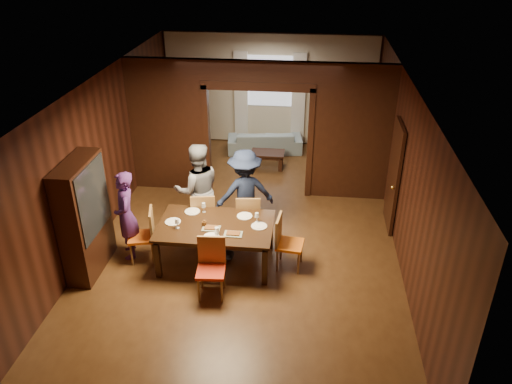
# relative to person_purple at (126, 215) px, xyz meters

# --- Properties ---
(floor) EXTENTS (9.00, 9.00, 0.00)m
(floor) POSITION_rel_person_purple_xyz_m (2.01, 1.05, -0.81)
(floor) COLOR #492B14
(floor) RESTS_ON ground
(ceiling) EXTENTS (5.50, 9.00, 0.02)m
(ceiling) POSITION_rel_person_purple_xyz_m (2.01, 1.05, 2.09)
(ceiling) COLOR silver
(ceiling) RESTS_ON room_walls
(room_walls) EXTENTS (5.52, 9.01, 2.90)m
(room_walls) POSITION_rel_person_purple_xyz_m (2.01, 2.94, 0.70)
(room_walls) COLOR black
(room_walls) RESTS_ON floor
(person_purple) EXTENTS (0.58, 0.69, 1.62)m
(person_purple) POSITION_rel_person_purple_xyz_m (0.00, 0.00, 0.00)
(person_purple) COLOR #492161
(person_purple) RESTS_ON floor
(person_grey) EXTENTS (1.07, 0.97, 1.81)m
(person_grey) POSITION_rel_person_purple_xyz_m (1.07, 0.89, 0.10)
(person_grey) COLOR slate
(person_grey) RESTS_ON floor
(person_navy) EXTENTS (1.25, 0.97, 1.70)m
(person_navy) POSITION_rel_person_purple_xyz_m (1.95, 0.97, 0.04)
(person_navy) COLOR #161E37
(person_navy) RESTS_ON floor
(sofa) EXTENTS (1.99, 0.99, 0.56)m
(sofa) POSITION_rel_person_purple_xyz_m (1.94, 4.90, -0.53)
(sofa) COLOR #8AA4B5
(sofa) RESTS_ON floor
(serving_bowl) EXTENTS (0.29, 0.29, 0.07)m
(serving_bowl) POSITION_rel_person_purple_xyz_m (1.71, 0.07, -0.01)
(serving_bowl) COLOR black
(serving_bowl) RESTS_ON dining_table
(dining_table) EXTENTS (1.95, 1.21, 0.76)m
(dining_table) POSITION_rel_person_purple_xyz_m (1.58, -0.05, -0.43)
(dining_table) COLOR black
(dining_table) RESTS_ON floor
(coffee_table) EXTENTS (0.80, 0.50, 0.40)m
(coffee_table) POSITION_rel_person_purple_xyz_m (2.11, 3.92, -0.61)
(coffee_table) COLOR black
(coffee_table) RESTS_ON floor
(chair_left) EXTENTS (0.53, 0.53, 0.97)m
(chair_left) POSITION_rel_person_purple_xyz_m (0.27, -0.10, -0.32)
(chair_left) COLOR #DC5B14
(chair_left) RESTS_ON floor
(chair_right) EXTENTS (0.49, 0.49, 0.97)m
(chair_right) POSITION_rel_person_purple_xyz_m (2.84, -0.05, -0.32)
(chair_right) COLOR orange
(chair_right) RESTS_ON floor
(chair_far_l) EXTENTS (0.51, 0.51, 0.97)m
(chair_far_l) POSITION_rel_person_purple_xyz_m (1.20, 0.72, -0.32)
(chair_far_l) COLOR #D64214
(chair_far_l) RESTS_ON floor
(chair_far_r) EXTENTS (0.49, 0.49, 0.97)m
(chair_far_r) POSITION_rel_person_purple_xyz_m (2.04, 0.74, -0.32)
(chair_far_r) COLOR red
(chair_far_r) RESTS_ON floor
(chair_near) EXTENTS (0.47, 0.47, 0.97)m
(chair_near) POSITION_rel_person_purple_xyz_m (1.65, -0.93, -0.32)
(chair_near) COLOR red
(chair_near) RESTS_ON floor
(hutch) EXTENTS (0.40, 1.20, 2.00)m
(hutch) POSITION_rel_person_purple_xyz_m (-0.52, -0.45, 0.19)
(hutch) COLOR black
(hutch) RESTS_ON floor
(door_right) EXTENTS (0.06, 0.90, 2.10)m
(door_right) POSITION_rel_person_purple_xyz_m (4.71, 1.55, 0.24)
(door_right) COLOR black
(door_right) RESTS_ON floor
(window_far) EXTENTS (1.20, 0.03, 1.30)m
(window_far) POSITION_rel_person_purple_xyz_m (2.01, 5.49, 0.89)
(window_far) COLOR silver
(window_far) RESTS_ON back_wall
(curtain_left) EXTENTS (0.35, 0.06, 2.40)m
(curtain_left) POSITION_rel_person_purple_xyz_m (1.26, 5.45, 0.44)
(curtain_left) COLOR white
(curtain_left) RESTS_ON back_wall
(curtain_right) EXTENTS (0.35, 0.06, 2.40)m
(curtain_right) POSITION_rel_person_purple_xyz_m (2.76, 5.45, 0.44)
(curtain_right) COLOR white
(curtain_right) RESTS_ON back_wall
(plate_left) EXTENTS (0.27, 0.27, 0.01)m
(plate_left) POSITION_rel_person_purple_xyz_m (0.84, -0.05, -0.04)
(plate_left) COLOR white
(plate_left) RESTS_ON dining_table
(plate_far_l) EXTENTS (0.27, 0.27, 0.01)m
(plate_far_l) POSITION_rel_person_purple_xyz_m (1.09, 0.33, -0.04)
(plate_far_l) COLOR silver
(plate_far_l) RESTS_ON dining_table
(plate_far_r) EXTENTS (0.27, 0.27, 0.01)m
(plate_far_r) POSITION_rel_person_purple_xyz_m (2.03, 0.28, -0.04)
(plate_far_r) COLOR white
(plate_far_r) RESTS_ON dining_table
(plate_right) EXTENTS (0.27, 0.27, 0.01)m
(plate_right) POSITION_rel_person_purple_xyz_m (2.31, -0.02, -0.04)
(plate_right) COLOR silver
(plate_right) RESTS_ON dining_table
(plate_near) EXTENTS (0.27, 0.27, 0.01)m
(plate_near) POSITION_rel_person_purple_xyz_m (1.58, -0.44, -0.04)
(plate_near) COLOR white
(plate_near) RESTS_ON dining_table
(platter_a) EXTENTS (0.30, 0.20, 0.04)m
(platter_a) POSITION_rel_person_purple_xyz_m (1.53, -0.19, -0.03)
(platter_a) COLOR gray
(platter_a) RESTS_ON dining_table
(platter_b) EXTENTS (0.30, 0.20, 0.04)m
(platter_b) POSITION_rel_person_purple_xyz_m (1.92, -0.32, -0.03)
(platter_b) COLOR gray
(platter_b) RESTS_ON dining_table
(wineglass_left) EXTENTS (0.08, 0.08, 0.18)m
(wineglass_left) POSITION_rel_person_purple_xyz_m (0.96, -0.22, 0.04)
(wineglass_left) COLOR silver
(wineglass_left) RESTS_ON dining_table
(wineglass_far) EXTENTS (0.08, 0.08, 0.18)m
(wineglass_far) POSITION_rel_person_purple_xyz_m (1.30, 0.35, 0.04)
(wineglass_far) COLOR silver
(wineglass_far) RESTS_ON dining_table
(wineglass_right) EXTENTS (0.08, 0.08, 0.18)m
(wineglass_right) POSITION_rel_person_purple_xyz_m (2.26, 0.11, 0.04)
(wineglass_right) COLOR silver
(wineglass_right) RESTS_ON dining_table
(tumbler) EXTENTS (0.07, 0.07, 0.14)m
(tumbler) POSITION_rel_person_purple_xyz_m (1.66, -0.35, 0.02)
(tumbler) COLOR silver
(tumbler) RESTS_ON dining_table
(condiment_jar) EXTENTS (0.08, 0.08, 0.11)m
(condiment_jar) POSITION_rel_person_purple_xyz_m (1.40, -0.11, 0.01)
(condiment_jar) COLOR #522F13
(condiment_jar) RESTS_ON dining_table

